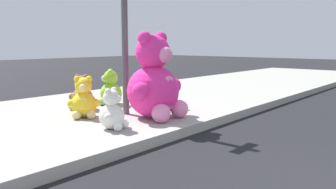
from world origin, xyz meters
TOP-DOWN VIEW (x-y plane):
  - sidewalk at (0.00, 5.20)m, footprint 28.00×4.40m
  - sign_pole at (1.00, 4.40)m, footprint 0.56×0.11m
  - plush_pink_large at (1.11, 3.81)m, footprint 1.10×0.97m
  - plush_tan at (1.88, 4.29)m, footprint 0.52×0.47m
  - plush_yellow at (0.34, 4.72)m, footprint 0.49×0.50m
  - plush_white at (0.14, 3.74)m, footprint 0.44×0.43m
  - plush_lime at (1.45, 5.38)m, footprint 0.52×0.51m
  - plush_brown at (0.75, 5.36)m, footprint 0.47×0.49m

SIDE VIEW (x-z plane):
  - sidewalk at x=0.00m, z-range 0.00..0.15m
  - plush_white at x=0.14m, z-range 0.09..0.69m
  - plush_brown at x=0.75m, z-range 0.08..0.75m
  - plush_tan at x=1.88m, z-range 0.08..0.76m
  - plush_yellow at x=0.34m, z-range 0.08..0.78m
  - plush_lime at x=1.45m, z-range 0.08..0.80m
  - plush_pink_large at x=1.11m, z-range 0.01..1.44m
  - sign_pole at x=1.00m, z-range 0.25..3.45m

